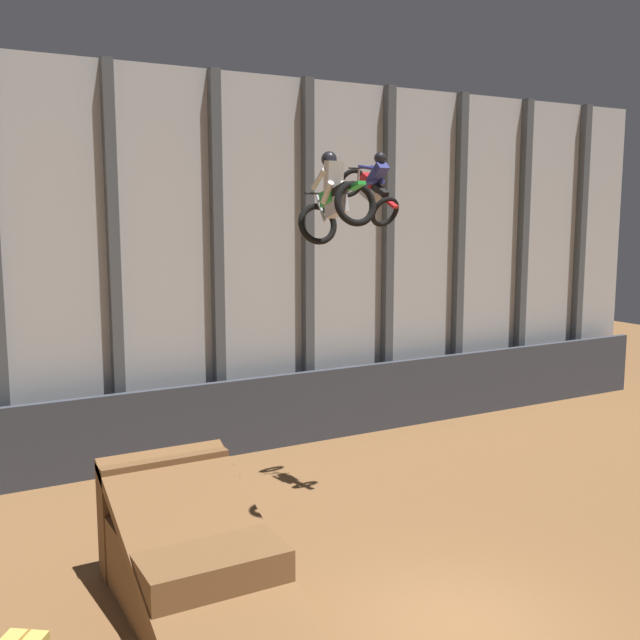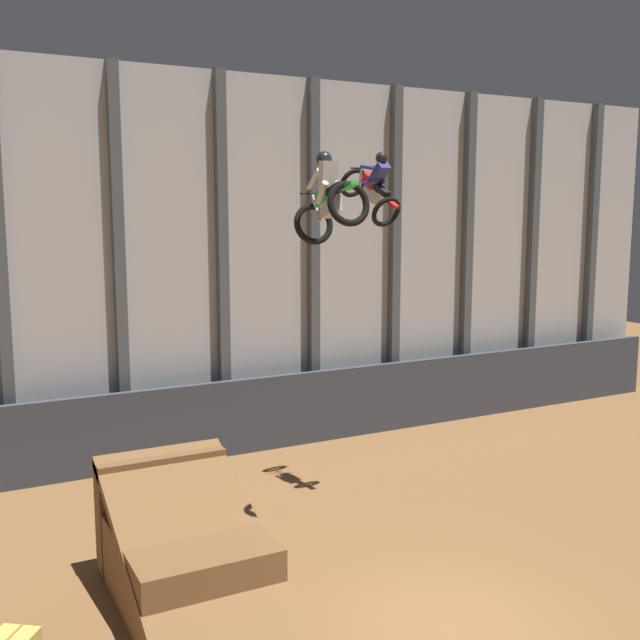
% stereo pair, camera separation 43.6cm
% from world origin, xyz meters
% --- Properties ---
extents(ground_plane, '(60.00, 60.00, 0.00)m').
position_xyz_m(ground_plane, '(0.00, 0.00, 0.00)').
color(ground_plane, brown).
extents(arena_back_wall, '(32.00, 0.40, 10.24)m').
position_xyz_m(arena_back_wall, '(0.00, 10.44, 5.12)').
color(arena_back_wall, silver).
rests_on(arena_back_wall, ground_plane).
extents(lower_barrier, '(31.36, 0.20, 2.06)m').
position_xyz_m(lower_barrier, '(0.00, 9.65, 1.03)').
color(lower_barrier, '#383D47').
rests_on(lower_barrier, ground_plane).
extents(dirt_ramp, '(2.37, 4.75, 2.29)m').
position_xyz_m(dirt_ramp, '(-3.47, 3.03, 0.77)').
color(dirt_ramp, brown).
rests_on(dirt_ramp, ground_plane).
extents(rider_bike_left_air, '(0.82, 1.74, 1.60)m').
position_xyz_m(rider_bike_left_air, '(-1.09, 2.16, 6.73)').
color(rider_bike_left_air, black).
extents(rider_bike_right_air, '(0.88, 1.87, 1.69)m').
position_xyz_m(rider_bike_right_air, '(1.87, 5.62, 7.07)').
color(rider_bike_right_air, black).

